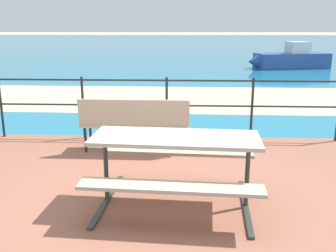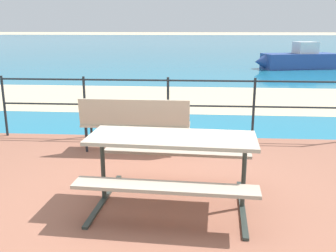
% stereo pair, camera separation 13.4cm
% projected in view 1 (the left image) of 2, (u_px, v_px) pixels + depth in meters
% --- Properties ---
extents(ground_plane, '(240.00, 240.00, 0.00)m').
position_uv_depth(ground_plane, '(156.00, 204.00, 4.42)').
color(ground_plane, beige).
extents(patio_paving, '(6.40, 5.20, 0.06)m').
position_uv_depth(patio_paving, '(156.00, 202.00, 4.41)').
color(patio_paving, '#935B47').
rests_on(patio_paving, ground).
extents(sea_water, '(90.00, 90.00, 0.01)m').
position_uv_depth(sea_water, '(183.00, 44.00, 43.06)').
color(sea_water, teal).
rests_on(sea_water, ground).
extents(beach_strip, '(54.04, 4.69, 0.01)m').
position_uv_depth(beach_strip, '(174.00, 98.00, 10.87)').
color(beach_strip, beige).
rests_on(beach_strip, ground).
extents(picnic_table, '(1.88, 1.46, 0.80)m').
position_uv_depth(picnic_table, '(175.00, 154.00, 4.15)').
color(picnic_table, tan).
rests_on(picnic_table, patio_paving).
extents(park_bench, '(1.72, 0.44, 0.87)m').
position_uv_depth(park_bench, '(135.00, 120.00, 5.94)').
color(park_bench, '#BCAD93').
rests_on(park_bench, patio_paving).
extents(railing_fence, '(5.94, 0.04, 1.10)m').
position_uv_depth(railing_fence, '(167.00, 100.00, 6.61)').
color(railing_fence, '#1E2328').
rests_on(railing_fence, patio_paving).
extents(boat_near, '(4.08, 2.03, 1.26)m').
position_uv_depth(boat_near, '(290.00, 59.00, 18.33)').
color(boat_near, '#2D478C').
rests_on(boat_near, sea_water).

